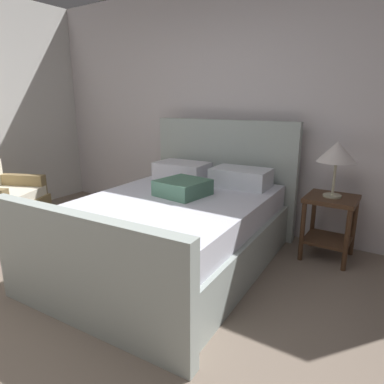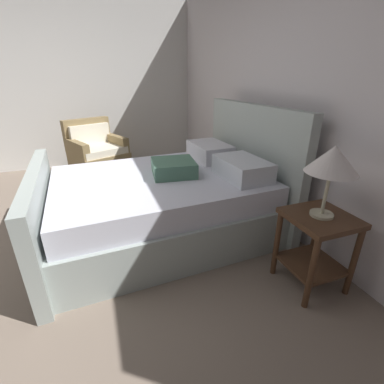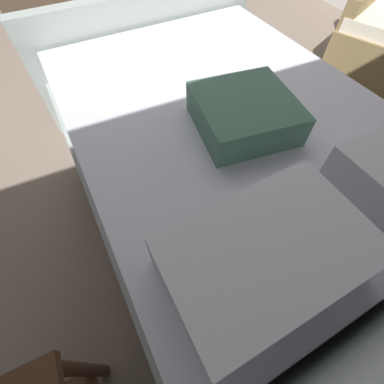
# 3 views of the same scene
# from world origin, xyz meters

# --- Properties ---
(ground_plane) EXTENTS (5.43, 5.28, 0.02)m
(ground_plane) POSITION_xyz_m (0.00, 0.00, -0.01)
(ground_plane) COLOR gray
(wall_back) EXTENTS (5.55, 0.12, 2.71)m
(wall_back) POSITION_xyz_m (0.00, 2.70, 1.36)
(wall_back) COLOR silver
(wall_back) RESTS_ON ground
(wall_side_left) EXTENTS (0.12, 5.40, 2.71)m
(wall_side_left) POSITION_xyz_m (-2.78, 0.00, 1.36)
(wall_side_left) COLOR silver
(wall_side_left) RESTS_ON ground
(bed) EXTENTS (1.76, 2.27, 1.25)m
(bed) POSITION_xyz_m (0.04, 1.45, 0.36)
(bed) COLOR #A4AFA9
(bed) RESTS_ON ground
(nightstand_right) EXTENTS (0.44, 0.44, 0.60)m
(nightstand_right) POSITION_xyz_m (1.18, 2.30, 0.40)
(nightstand_right) COLOR #482E1C
(nightstand_right) RESTS_ON ground
(table_lamp_right) EXTENTS (0.34, 0.34, 0.50)m
(table_lamp_right) POSITION_xyz_m (1.18, 2.30, 1.00)
(table_lamp_right) COLOR #B7B293
(table_lamp_right) RESTS_ON nightstand_right
(armchair) EXTENTS (0.96, 0.95, 0.90)m
(armchair) POSITION_xyz_m (-1.89, 0.86, 0.35)
(armchair) COLOR olive
(armchair) RESTS_ON ground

